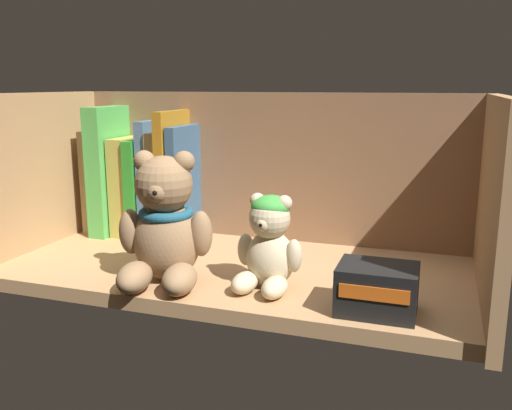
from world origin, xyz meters
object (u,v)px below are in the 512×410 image
Objects in this scene: book_2 at (131,185)px; book_7 at (188,182)px; teddy_bear_smaller at (269,244)px; book_3 at (145,187)px; book_5 at (167,184)px; small_product_box at (377,289)px; book_4 at (156,178)px; book_1 at (114,169)px; book_0 at (100,180)px; book_6 at (178,175)px; teddy_bear_larger at (165,227)px.

book_7 reaches higher than book_2.
book_7 reaches higher than teddy_bear_smaller.
book_5 is at bearing 0.00° from book_3.
book_5 is at bearing 180.00° from book_7.
book_3 is 4.47cm from book_5.
book_5 reaches higher than small_product_box.
book_7 is (4.08, 0.00, 0.56)cm from book_5.
book_7 is at bearing 0.00° from book_4.
book_4 is 1.10× the size of book_5.
book_2 is 37.13cm from teddy_bear_smaller.
book_1 reaches higher than book_4.
book_2 is 2.81cm from book_3.
book_6 reaches higher than book_0.
small_product_box is (41.22, -22.60, -7.24)cm from book_4.
teddy_bear_larger is at bearing -68.17° from book_6.
book_7 reaches higher than book_0.
book_6 reaches higher than book_4.
book_0 is 0.83× the size of book_6.
book_1 is 2.46× the size of small_product_box.
book_6 is at bearing 0.00° from book_2.
book_5 is 4.12cm from book_7.
book_2 is 5.20cm from book_4.
book_0 is at bearing 138.84° from teddy_bear_larger.
small_product_box is at bearing -24.50° from book_1.
book_0 is at bearing 180.00° from book_2.
book_4 is 47.56cm from small_product_box.
book_1 is 55.14cm from small_product_box.
book_3 reaches higher than small_product_box.
book_6 is (2.17, 0.00, 1.78)cm from book_5.
book_5 is at bearing 0.00° from book_4.
book_6 is (6.57, 0.00, 2.50)cm from book_3.
book_7 is at bearing 0.00° from book_0.
teddy_bear_larger is 28.74cm from small_product_box.
book_6 is 43.95cm from small_product_box.
book_4 is at bearing 151.26° from small_product_box.
teddy_bear_larger is 1.42× the size of teddy_bear_smaller.
book_1 is (2.98, 0.00, 2.13)cm from book_0.
book_7 reaches higher than book_5.
book_1 is at bearing 180.00° from book_7.
small_product_box is at bearing -31.55° from book_6.
book_0 reaches higher than book_2.
teddy_bear_larger reaches higher than book_3.
book_7 is at bearing 0.00° from book_2.
book_2 reaches higher than small_product_box.
book_4 is at bearing 121.32° from teddy_bear_larger.
book_1 is 4.33cm from book_2.
teddy_bear_larger reaches higher than book_2.
book_6 is 29.81cm from teddy_bear_smaller.
book_0 is 3.66cm from book_1.
teddy_bear_smaller is at bearing -30.90° from book_2.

